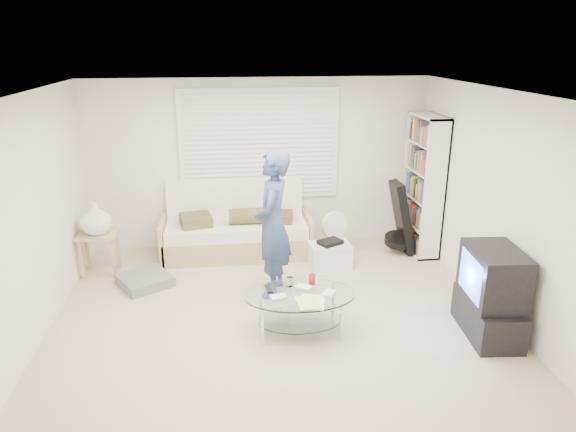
{
  "coord_description": "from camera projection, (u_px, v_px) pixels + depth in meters",
  "views": [
    {
      "loc": [
        -0.53,
        -5.19,
        2.99
      ],
      "look_at": [
        0.18,
        0.3,
        1.09
      ],
      "focal_mm": 32.0,
      "sensor_mm": 36.0,
      "label": 1
    }
  ],
  "objects": [
    {
      "name": "ground",
      "position": [
        276.0,
        314.0,
        5.9
      ],
      "size": [
        5.0,
        5.0,
        0.0
      ],
      "primitive_type": "plane",
      "color": "tan",
      "rests_on": "ground"
    },
    {
      "name": "room_shell",
      "position": [
        271.0,
        167.0,
        5.82
      ],
      "size": [
        5.02,
        4.52,
        2.51
      ],
      "color": "silver",
      "rests_on": "ground"
    },
    {
      "name": "window_blinds",
      "position": [
        259.0,
        145.0,
        7.46
      ],
      "size": [
        2.32,
        0.08,
        1.62
      ],
      "color": "silver",
      "rests_on": "ground"
    },
    {
      "name": "futon_sofa",
      "position": [
        237.0,
        231.0,
        7.5
      ],
      "size": [
        2.15,
        0.87,
        1.05
      ],
      "color": "tan",
      "rests_on": "ground"
    },
    {
      "name": "grey_floor_pillow",
      "position": [
        145.0,
        280.0,
        6.6
      ],
      "size": [
        0.8,
        0.8,
        0.13
      ],
      "primitive_type": "cube",
      "rotation": [
        0.0,
        0.0,
        0.54
      ],
      "color": "slate",
      "rests_on": "ground"
    },
    {
      "name": "side_table",
      "position": [
        96.0,
        221.0,
        6.71
      ],
      "size": [
        0.51,
        0.41,
        1.01
      ],
      "color": "tan",
      "rests_on": "ground"
    },
    {
      "name": "bookshelf",
      "position": [
        423.0,
        185.0,
        7.41
      ],
      "size": [
        0.32,
        0.85,
        2.01
      ],
      "color": "white",
      "rests_on": "ground"
    },
    {
      "name": "guitar_case",
      "position": [
        401.0,
        222.0,
        7.47
      ],
      "size": [
        0.41,
        0.4,
        1.07
      ],
      "color": "black",
      "rests_on": "ground"
    },
    {
      "name": "floor_fan",
      "position": [
        335.0,
        229.0,
        7.43
      ],
      "size": [
        0.42,
        0.27,
        0.68
      ],
      "color": "white",
      "rests_on": "ground"
    },
    {
      "name": "storage_bin",
      "position": [
        330.0,
        254.0,
        7.12
      ],
      "size": [
        0.57,
        0.41,
        0.39
      ],
      "color": "white",
      "rests_on": "ground"
    },
    {
      "name": "tv_unit",
      "position": [
        491.0,
        294.0,
        5.37
      ],
      "size": [
        0.56,
        0.93,
        0.97
      ],
      "color": "black",
      "rests_on": "ground"
    },
    {
      "name": "coffee_table",
      "position": [
        300.0,
        301.0,
        5.47
      ],
      "size": [
        1.2,
        0.78,
        0.56
      ],
      "color": "silver",
      "rests_on": "ground"
    },
    {
      "name": "standing_person",
      "position": [
        273.0,
        225.0,
        6.11
      ],
      "size": [
        0.59,
        0.75,
        1.81
      ],
      "primitive_type": "imported",
      "rotation": [
        0.0,
        0.0,
        -1.84
      ],
      "color": "navy",
      "rests_on": "ground"
    }
  ]
}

